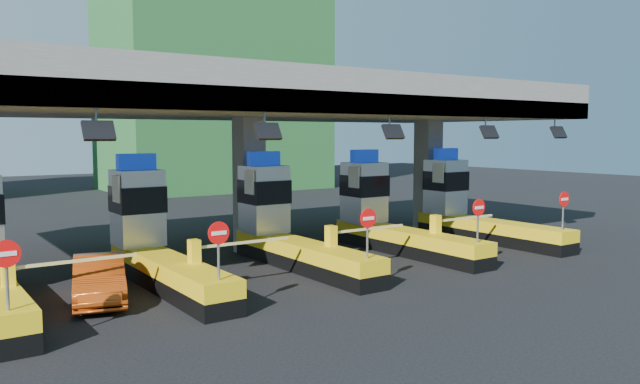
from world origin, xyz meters
TOP-DOWN VIEW (x-y plane):
  - ground at (0.00, 0.00)m, footprint 120.00×120.00m
  - toll_canopy at (0.00, 2.87)m, footprint 28.00×12.09m
  - toll_lane_left at (-5.00, 0.28)m, footprint 4.43×8.00m
  - toll_lane_center at (0.00, 0.28)m, footprint 4.43×8.00m
  - toll_lane_right at (5.00, 0.28)m, footprint 4.43×8.00m
  - toll_lane_far_right at (10.00, 0.28)m, footprint 4.43×8.00m
  - bg_building_scaffold at (12.00, 32.00)m, footprint 18.00×12.00m
  - red_car at (-7.16, -1.20)m, footprint 2.33×4.19m

SIDE VIEW (x-z plane):
  - ground at x=0.00m, z-range 0.00..0.00m
  - red_car at x=-7.16m, z-range 0.00..1.31m
  - toll_lane_left at x=-5.00m, z-range -0.68..3.47m
  - toll_lane_center at x=0.00m, z-range -0.68..3.47m
  - toll_lane_right at x=5.00m, z-range -0.68..3.47m
  - toll_lane_far_right at x=10.00m, z-range -0.68..3.47m
  - toll_canopy at x=0.00m, z-range 2.63..9.63m
  - bg_building_scaffold at x=12.00m, z-range 0.00..28.00m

